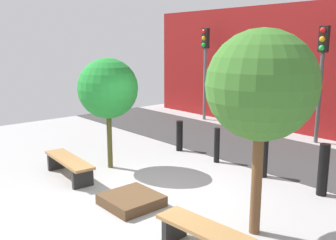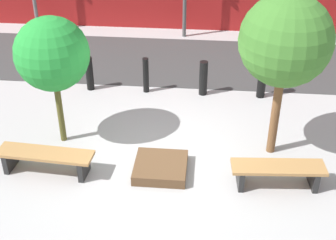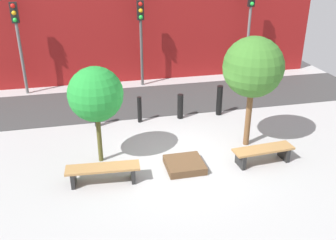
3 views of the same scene
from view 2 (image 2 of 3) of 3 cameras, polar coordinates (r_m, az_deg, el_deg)
The scene contains 11 objects.
ground_plane at distance 9.49m, azimuth -0.64°, elevation -4.81°, with size 18.00×18.00×0.00m, color #9E9E9E.
road_strip at distance 13.59m, azimuth 1.44°, elevation 7.18°, with size 18.00×3.30×0.01m, color #373737.
bench_left at distance 9.28m, azimuth -14.69°, elevation -4.46°, with size 1.89×0.59×0.46m.
bench_right at distance 8.89m, azimuth 13.23°, elevation -6.09°, with size 1.75×0.59×0.45m.
planter_bed at distance 9.11m, azimuth -0.91°, elevation -5.80°, with size 1.01×0.99×0.20m, color brown.
tree_behind_left_bench at distance 9.38m, azimuth -13.96°, elevation 7.78°, with size 1.47×1.47×2.73m.
tree_behind_right_bench at distance 8.82m, azimuth 14.14°, elevation 9.29°, with size 1.72×1.72×3.30m.
bollard_far_left at distance 12.03m, azimuth -9.55°, elevation 5.61°, with size 0.19×0.19×0.88m, color black.
bollard_left at distance 11.75m, azimuth -2.72°, elevation 5.48°, with size 0.15×0.15×0.92m, color black.
bollard_center at distance 11.66m, azimuth 4.33°, elevation 5.11°, with size 0.20×0.20×0.89m, color black.
bollard_right at distance 11.69m, azimuth 11.43°, elevation 5.16°, with size 0.21×0.21×1.08m, color black.
Camera 2 is at (0.82, -7.58, 5.66)m, focal length 50.00 mm.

